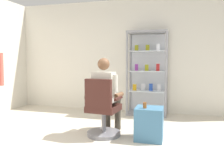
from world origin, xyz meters
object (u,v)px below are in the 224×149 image
object	(u,v)px
seated_shopkeeper	(106,92)
tea_glass	(145,105)
display_cabinet_main	(147,73)
office_chair	(102,113)
storage_crate	(149,123)

from	to	relation	value
seated_shopkeeper	tea_glass	distance (m)	0.72
display_cabinet_main	office_chair	distance (m)	1.91
tea_glass	storage_crate	bearing A→B (deg)	50.49
display_cabinet_main	tea_glass	world-z (taller)	display_cabinet_main
seated_shopkeeper	storage_crate	xyz separation A→B (m)	(0.74, -0.10, -0.46)
seated_shopkeeper	storage_crate	bearing A→B (deg)	-8.06
seated_shopkeeper	office_chair	bearing A→B (deg)	-96.27
display_cabinet_main	office_chair	size ratio (longest dim) A/B	1.98
seated_shopkeeper	tea_glass	bearing A→B (deg)	-14.96
display_cabinet_main	seated_shopkeeper	distance (m)	1.68
display_cabinet_main	storage_crate	size ratio (longest dim) A/B	3.71
display_cabinet_main	storage_crate	bearing A→B (deg)	-82.17
storage_crate	office_chair	bearing A→B (deg)	-175.64
display_cabinet_main	storage_crate	distance (m)	1.84
display_cabinet_main	tea_glass	distance (m)	1.82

